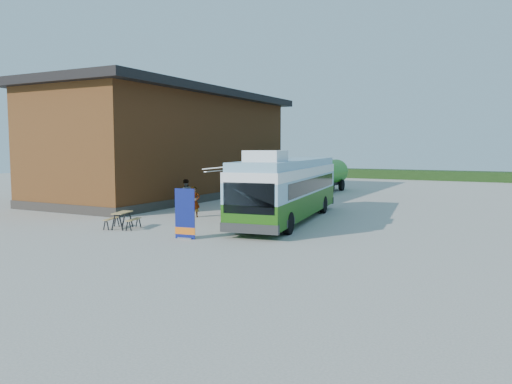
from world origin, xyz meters
The scene contains 10 objects.
ground centered at (0.00, 0.00, 0.00)m, with size 100.00×100.00×0.00m, color #BCB7AD.
barn centered at (-10.50, 10.00, 3.59)m, with size 9.60×21.20×7.50m.
hedge centered at (8.00, 38.00, 0.50)m, with size 40.00×3.00×1.00m, color #264419.
bus centered at (1.66, 3.13, 1.65)m, with size 3.94×11.45×3.45m.
awning centered at (-0.86, 3.27, 2.51)m, with size 3.08×4.39×0.51m.
banner centered at (0.05, -3.15, 0.81)m, with size 0.86×0.26×1.98m.
picnic_table centered at (-3.84, -2.42, 0.55)m, with size 1.55×1.45×0.74m.
person_a centered at (-3.07, 2.01, 0.79)m, with size 0.58×0.38×1.58m, color #999999.
person_b centered at (-5.66, 4.87, 0.85)m, with size 0.83×0.65×1.71m, color #999999.
slurry_tanker centered at (-1.98, 19.13, 1.46)m, with size 2.08×6.87×2.53m.
Camera 1 is at (11.43, -18.97, 3.61)m, focal length 35.00 mm.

